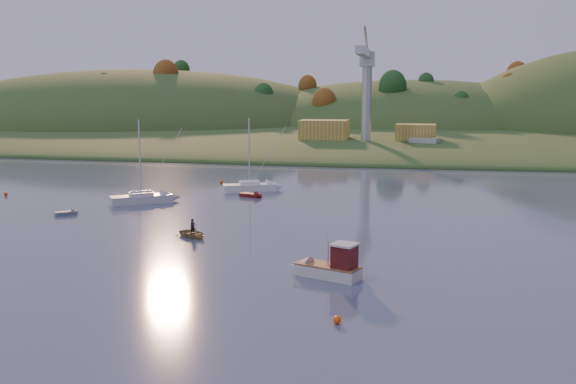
% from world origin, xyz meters
% --- Properties ---
extents(far_shore, '(620.00, 220.00, 1.50)m').
position_xyz_m(far_shore, '(0.00, 230.00, 0.00)').
color(far_shore, '#29491D').
rests_on(far_shore, ground).
extents(shore_slope, '(640.00, 150.00, 7.00)m').
position_xyz_m(shore_slope, '(0.00, 165.00, 0.00)').
color(shore_slope, '#29491D').
rests_on(shore_slope, ground).
extents(hill_left_far, '(120.00, 100.00, 32.00)m').
position_xyz_m(hill_left_far, '(-160.00, 215.00, 0.00)').
color(hill_left_far, '#29491D').
rests_on(hill_left_far, ground).
extents(hill_left, '(170.00, 140.00, 44.00)m').
position_xyz_m(hill_left, '(-90.00, 200.00, 0.00)').
color(hill_left, '#29491D').
rests_on(hill_left, ground).
extents(hill_center, '(140.00, 120.00, 36.00)m').
position_xyz_m(hill_center, '(10.00, 210.00, 0.00)').
color(hill_center, '#29491D').
rests_on(hill_center, ground).
extents(hillside_trees, '(280.00, 50.00, 32.00)m').
position_xyz_m(hillside_trees, '(0.00, 185.00, 0.00)').
color(hillside_trees, '#163F19').
rests_on(hillside_trees, ground).
extents(wharf, '(42.00, 16.00, 2.40)m').
position_xyz_m(wharf, '(5.00, 122.00, 1.20)').
color(wharf, slate).
rests_on(wharf, ground).
extents(shed_west, '(11.00, 8.00, 4.80)m').
position_xyz_m(shed_west, '(-8.00, 123.00, 4.80)').
color(shed_west, olive).
rests_on(shed_west, wharf).
extents(shed_east, '(9.00, 7.00, 4.00)m').
position_xyz_m(shed_east, '(13.00, 124.00, 4.40)').
color(shed_east, olive).
rests_on(shed_east, wharf).
extents(dock_crane, '(3.20, 28.00, 20.30)m').
position_xyz_m(dock_crane, '(2.00, 118.39, 17.17)').
color(dock_crane, '#B7B7BC').
rests_on(dock_crane, wharf).
extents(fishing_boat, '(6.02, 3.71, 3.68)m').
position_xyz_m(fishing_boat, '(7.73, 20.16, 0.81)').
color(fishing_boat, silver).
rests_on(fishing_boat, ground).
extents(sailboat_near, '(7.39, 6.16, 10.37)m').
position_xyz_m(sailboat_near, '(-19.29, 47.04, 0.69)').
color(sailboat_near, silver).
rests_on(sailboat_near, ground).
extents(sailboat_far, '(7.56, 5.05, 10.14)m').
position_xyz_m(sailboat_far, '(-8.76, 59.40, 0.68)').
color(sailboat_far, white).
rests_on(sailboat_far, ground).
extents(canoe, '(4.23, 3.95, 0.71)m').
position_xyz_m(canoe, '(-6.46, 30.57, 0.36)').
color(canoe, '#968652').
rests_on(canoe, ground).
extents(paddler, '(0.62, 0.68, 1.55)m').
position_xyz_m(paddler, '(-6.46, 30.57, 0.77)').
color(paddler, black).
rests_on(paddler, ground).
extents(red_tender, '(3.52, 2.26, 1.14)m').
position_xyz_m(red_tender, '(-6.77, 54.50, 0.24)').
color(red_tender, '#5B0D0F').
rests_on(red_tender, ground).
extents(grey_dinghy, '(2.58, 2.57, 0.99)m').
position_xyz_m(grey_dinghy, '(-24.09, 38.62, 0.20)').
color(grey_dinghy, slate).
rests_on(grey_dinghy, ground).
extents(work_vessel, '(15.28, 9.37, 3.70)m').
position_xyz_m(work_vessel, '(15.00, 118.00, 1.32)').
color(work_vessel, '#4F5E68').
rests_on(work_vessel, ground).
extents(buoy_0, '(0.50, 0.50, 0.50)m').
position_xyz_m(buoy_0, '(10.05, 10.50, 0.25)').
color(buoy_0, '#F0530C').
rests_on(buoy_0, ground).
extents(buoy_1, '(0.50, 0.50, 0.50)m').
position_xyz_m(buoy_1, '(-39.63, 48.93, 0.25)').
color(buoy_1, '#F0530C').
rests_on(buoy_1, ground).
extents(buoy_2, '(0.50, 0.50, 0.50)m').
position_xyz_m(buoy_2, '(-15.02, 66.08, 0.25)').
color(buoy_2, '#F0530C').
rests_on(buoy_2, ground).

